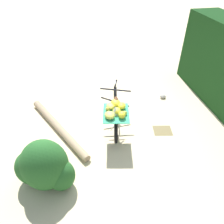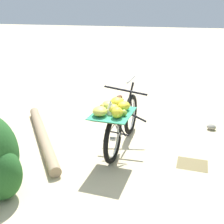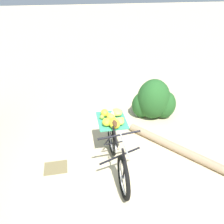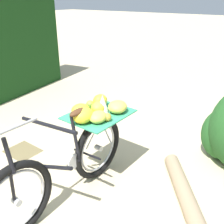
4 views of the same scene
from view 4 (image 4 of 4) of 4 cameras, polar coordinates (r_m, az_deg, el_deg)
name	(u,v)px [view 4 (image 4 of 4)]	position (r m, az deg, el deg)	size (l,w,h in m)	color
ground_plane	(55,196)	(2.91, -12.58, -17.79)	(60.00, 60.00, 0.00)	beige
bicycle	(75,149)	(2.62, -8.21, -8.19)	(0.71, 1.78, 1.03)	black
leaf_litter_patch	(23,151)	(3.74, -19.18, -8.16)	(0.44, 0.36, 0.01)	olive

